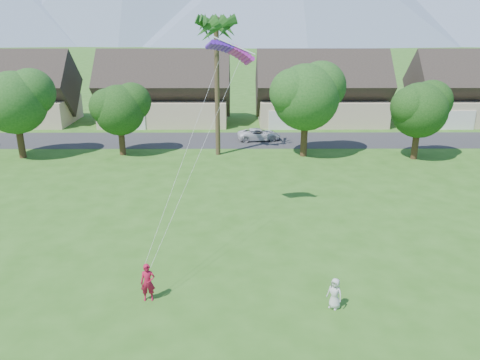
{
  "coord_description": "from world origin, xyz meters",
  "views": [
    {
      "loc": [
        -0.09,
        -14.11,
        12.1
      ],
      "look_at": [
        0.0,
        10.0,
        3.8
      ],
      "focal_mm": 35.0,
      "sensor_mm": 36.0,
      "label": 1
    }
  ],
  "objects_px": {
    "watcher": "(335,294)",
    "parafoil_kite": "(231,49)",
    "kite_flyer": "(148,282)",
    "parked_car": "(259,134)"
  },
  "relations": [
    {
      "from": "kite_flyer",
      "to": "parafoil_kite",
      "type": "bearing_deg",
      "value": 62.99
    },
    {
      "from": "watcher",
      "to": "parked_car",
      "type": "height_order",
      "value": "watcher"
    },
    {
      "from": "watcher",
      "to": "parafoil_kite",
      "type": "bearing_deg",
      "value": 155.49
    },
    {
      "from": "parafoil_kite",
      "to": "kite_flyer",
      "type": "bearing_deg",
      "value": -127.41
    },
    {
      "from": "parked_car",
      "to": "parafoil_kite",
      "type": "relative_size",
      "value": 1.54
    },
    {
      "from": "kite_flyer",
      "to": "parked_car",
      "type": "bearing_deg",
      "value": 73.16
    },
    {
      "from": "watcher",
      "to": "parafoil_kite",
      "type": "height_order",
      "value": "parafoil_kite"
    },
    {
      "from": "kite_flyer",
      "to": "watcher",
      "type": "xyz_separation_m",
      "value": [
        8.31,
        -0.65,
        -0.18
      ]
    },
    {
      "from": "kite_flyer",
      "to": "parafoil_kite",
      "type": "distance_m",
      "value": 13.71
    },
    {
      "from": "watcher",
      "to": "parafoil_kite",
      "type": "distance_m",
      "value": 14.54
    }
  ]
}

